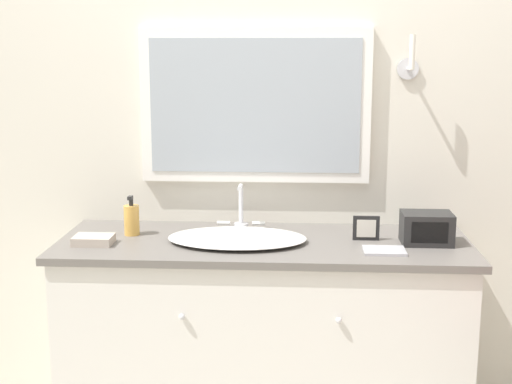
{
  "coord_description": "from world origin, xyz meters",
  "views": [
    {
      "loc": [
        0.14,
        -2.44,
        1.66
      ],
      "look_at": [
        -0.03,
        0.34,
        1.09
      ],
      "focal_mm": 50.0,
      "sensor_mm": 36.0,
      "label": 1
    }
  ],
  "objects_px": {
    "sink_basin": "(237,237)",
    "appliance_box": "(427,228)",
    "picture_frame": "(366,228)",
    "soap_bottle": "(132,219)"
  },
  "relations": [
    {
      "from": "appliance_box",
      "to": "sink_basin",
      "type": "bearing_deg",
      "value": -178.53
    },
    {
      "from": "sink_basin",
      "to": "picture_frame",
      "type": "distance_m",
      "value": 0.52
    },
    {
      "from": "appliance_box",
      "to": "picture_frame",
      "type": "relative_size",
      "value": 1.86
    },
    {
      "from": "sink_basin",
      "to": "picture_frame",
      "type": "bearing_deg",
      "value": 6.01
    },
    {
      "from": "soap_bottle",
      "to": "appliance_box",
      "type": "relative_size",
      "value": 0.84
    },
    {
      "from": "sink_basin",
      "to": "appliance_box",
      "type": "relative_size",
      "value": 2.81
    },
    {
      "from": "soap_bottle",
      "to": "picture_frame",
      "type": "height_order",
      "value": "soap_bottle"
    },
    {
      "from": "sink_basin",
      "to": "soap_bottle",
      "type": "relative_size",
      "value": 3.34
    },
    {
      "from": "sink_basin",
      "to": "appliance_box",
      "type": "height_order",
      "value": "sink_basin"
    },
    {
      "from": "appliance_box",
      "to": "picture_frame",
      "type": "bearing_deg",
      "value": 171.46
    }
  ]
}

